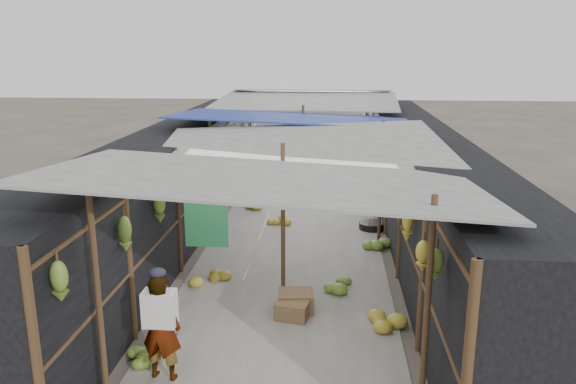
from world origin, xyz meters
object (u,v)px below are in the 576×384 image
(vendor_seated, at_px, (364,178))
(black_basin, at_px, (372,226))
(crate_near, at_px, (293,310))
(shopper_blue, at_px, (273,167))
(vendor_elderly, at_px, (161,327))

(vendor_seated, bearing_deg, black_basin, -31.97)
(crate_near, bearing_deg, shopper_blue, 110.76)
(vendor_elderly, height_order, shopper_blue, shopper_blue)
(black_basin, relative_size, vendor_elderly, 0.41)
(crate_near, relative_size, vendor_seated, 0.59)
(crate_near, xyz_separation_m, shopper_blue, (-1.11, 7.73, 0.59))
(vendor_seated, bearing_deg, shopper_blue, -117.51)
(black_basin, height_order, shopper_blue, shopper_blue)
(black_basin, relative_size, vendor_seated, 0.70)
(shopper_blue, bearing_deg, black_basin, -60.15)
(vendor_elderly, xyz_separation_m, shopper_blue, (0.39, 9.43, 0.03))
(vendor_elderly, bearing_deg, vendor_seated, -98.97)
(shopper_blue, bearing_deg, crate_near, -90.76)
(crate_near, relative_size, vendor_elderly, 0.34)
(shopper_blue, distance_m, vendor_seated, 2.63)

